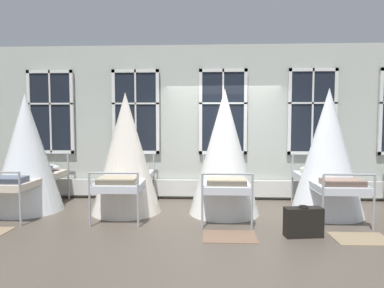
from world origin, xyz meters
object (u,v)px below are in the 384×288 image
Objects in this scene: cot_first at (27,154)px; suitcase_dark at (303,222)px; cot_second at (126,154)px; cot_fourth at (328,153)px; cot_third at (224,153)px.

cot_first reaches higher than suitcase_dark.
cot_fourth reaches higher than cot_second.
cot_third reaches higher than cot_first.
cot_first is 0.97× the size of cot_fourth.
cot_third is (1.86, -0.02, 0.03)m from cot_second.
cot_second is 3.36m from suitcase_dark.
cot_second is 3.90× the size of suitcase_dark.
cot_fourth reaches higher than cot_third.
cot_second is 3.77m from cot_fourth.
cot_fourth is at bearing 50.65° from suitcase_dark.
cot_first is at bearing 89.87° from cot_third.
suitcase_dark is (4.91, -1.26, -0.88)m from cot_first.
cot_third is at bearing -90.06° from cot_first.
cot_third is (3.79, -0.01, 0.03)m from cot_first.
cot_third is 0.99× the size of cot_fourth.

